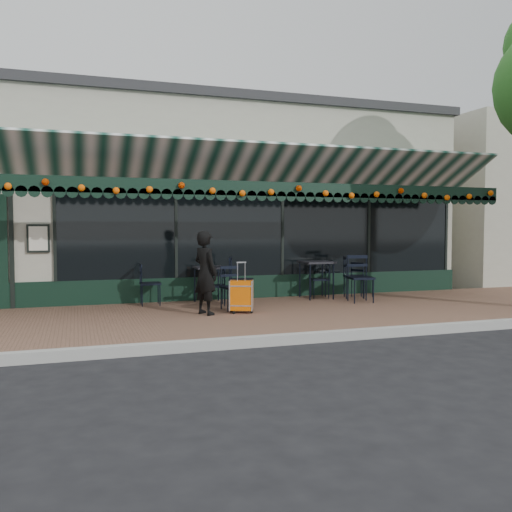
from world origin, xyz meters
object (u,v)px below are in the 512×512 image
object	(u,v)px
chair_a_left	(320,280)
chair_b_right	(241,281)
cafe_table_b	(209,270)
chair_a_extra	(362,279)
chair_a_right	(354,277)
chair_a_front	(361,278)
chair_solo	(150,284)
suitcase	(241,296)
chair_b_front	(233,288)
chair_b_left	(216,286)
cafe_table_a	(316,265)
woman	(205,273)

from	to	relation	value
chair_a_left	chair_b_right	xyz separation A→B (m)	(-1.99, -0.53, 0.09)
cafe_table_b	chair_a_extra	xyz separation A→B (m)	(3.50, -0.14, -0.28)
chair_a_right	chair_a_front	size ratio (longest dim) A/B	0.94
chair_a_extra	chair_solo	xyz separation A→B (m)	(-4.71, 0.20, 0.02)
chair_a_right	chair_b_right	distance (m)	2.72
suitcase	chair_solo	size ratio (longest dim) A/B	1.09
chair_a_left	chair_a_extra	xyz separation A→B (m)	(0.99, -0.14, -0.00)
cafe_table_b	chair_a_left	distance (m)	2.53
chair_a_front	chair_b_front	xyz separation A→B (m)	(-2.84, -0.19, -0.08)
suitcase	chair_a_front	bearing A→B (deg)	34.50
chair_a_left	chair_a_right	xyz separation A→B (m)	(0.72, -0.24, 0.06)
chair_a_left	chair_b_left	xyz separation A→B (m)	(-2.49, -0.41, -0.02)
chair_a_right	chair_a_extra	size ratio (longest dim) A/B	1.17
cafe_table_a	chair_a_right	size ratio (longest dim) A/B	0.88
chair_a_right	chair_b_left	size ratio (longest dim) A/B	1.22
chair_a_front	cafe_table_a	bearing A→B (deg)	135.54
chair_a_right	chair_a_front	bearing A→B (deg)	-176.87
cafe_table_a	chair_b_front	bearing A→B (deg)	-154.89
suitcase	chair_solo	world-z (taller)	suitcase
chair_a_extra	suitcase	bearing A→B (deg)	91.66
chair_a_extra	chair_b_front	size ratio (longest dim) A/B	0.95
cafe_table_b	chair_b_left	world-z (taller)	chair_b_left
chair_a_right	chair_solo	size ratio (longest dim) A/B	1.10
chair_a_right	chair_b_front	distance (m)	3.15
chair_a_left	chair_a_front	world-z (taller)	chair_a_front
suitcase	chair_solo	xyz separation A→B (m)	(-1.44, 1.56, 0.11)
chair_b_right	chair_a_front	bearing A→B (deg)	-77.84
suitcase	chair_a_right	bearing A→B (deg)	45.01
chair_a_extra	chair_a_front	bearing A→B (deg)	127.26
cafe_table_b	chair_a_right	size ratio (longest dim) A/B	0.81
cafe_table_a	chair_solo	distance (m)	3.63
woman	chair_b_left	size ratio (longest dim) A/B	1.96
suitcase	chair_a_left	xyz separation A→B (m)	(2.28, 1.50, 0.09)
cafe_table_b	chair_a_extra	bearing A→B (deg)	-2.36
cafe_table_b	chair_a_right	distance (m)	3.25
chair_a_front	chair_solo	distance (m)	4.35
chair_solo	chair_a_extra	bearing A→B (deg)	-90.22
chair_a_right	chair_b_right	size ratio (longest dim) A/B	0.94
cafe_table_b	chair_b_right	bearing A→B (deg)	-45.77
chair_b_right	chair_b_front	bearing A→B (deg)	169.37
woman	cafe_table_b	distance (m)	1.51
chair_b_right	chair_solo	bearing A→B (deg)	91.37
cafe_table_b	suitcase	bearing A→B (deg)	-81.20
chair_a_left	chair_solo	size ratio (longest dim) A/B	0.95
chair_a_left	chair_b_left	world-z (taller)	chair_a_left
chair_a_extra	cafe_table_b	bearing A→B (deg)	66.74
chair_a_right	woman	bearing A→B (deg)	128.74
chair_b_left	chair_b_right	world-z (taller)	chair_b_right
woman	chair_b_right	distance (m)	1.34
suitcase	chair_a_left	bearing A→B (deg)	55.63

